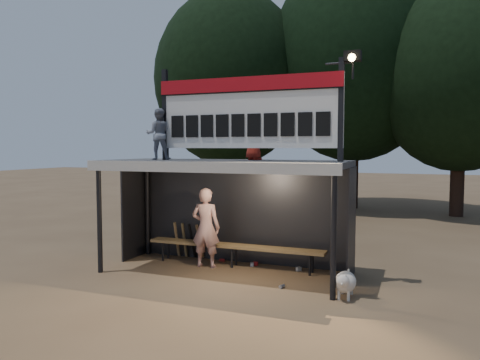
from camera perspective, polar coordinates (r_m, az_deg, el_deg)
name	(u,v)px	position (r m, az deg, el deg)	size (l,w,h in m)	color
ground	(224,273)	(9.85, -1.97, -11.22)	(80.00, 80.00, 0.00)	brown
player	(206,227)	(10.15, -4.19, -5.79)	(0.63, 0.41, 1.72)	silver
child_a	(158,134)	(10.03, -9.91, 5.51)	(0.53, 0.41, 1.08)	gray
child_b	(254,137)	(9.87, 1.72, 5.29)	(0.48, 0.31, 0.97)	maroon
dugout_shelter	(228,183)	(9.75, -1.43, -0.35)	(5.10, 2.08, 2.32)	#3C3C3F
scoreboard_assembly	(249,110)	(9.31, 1.15, 8.55)	(4.10, 0.27, 1.99)	black
bench	(234,247)	(10.24, -0.74, -8.13)	(4.00, 0.35, 0.48)	olive
tree_left	(230,79)	(20.48, -1.20, 12.22)	(6.46, 6.46, 9.27)	black
tree_mid	(354,62)	(20.72, 13.75, 13.84)	(7.22, 7.22, 10.36)	black
tree_right	(461,77)	(19.44, 25.30, 11.32)	(6.08, 6.08, 8.72)	#301D15
dog	(345,282)	(8.40, 12.69, -12.03)	(0.36, 0.81, 0.49)	white
bats	(188,240)	(11.00, -6.33, -7.33)	(0.68, 0.35, 0.84)	#A17B4B
litter	(261,268)	(10.06, 2.58, -10.67)	(1.94, 1.54, 0.08)	red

